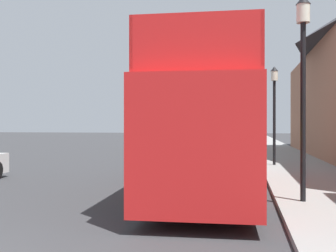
% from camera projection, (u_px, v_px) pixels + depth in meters
% --- Properties ---
extents(ground_plane, '(144.00, 144.00, 0.00)m').
position_uv_depth(ground_plane, '(164.00, 156.00, 25.74)').
color(ground_plane, '#333335').
extents(sidewalk, '(3.32, 108.00, 0.14)m').
position_uv_depth(sidewalk, '(289.00, 161.00, 21.38)').
color(sidewalk, gray).
rests_on(sidewalk, ground_plane).
extents(tour_bus, '(2.90, 9.71, 4.11)m').
position_uv_depth(tour_bus, '(207.00, 129.00, 11.74)').
color(tour_bus, red).
rests_on(tour_bus, ground_plane).
extents(parked_car_ahead_of_bus, '(1.91, 4.44, 1.31)m').
position_uv_depth(parked_car_ahead_of_bus, '(236.00, 153.00, 19.69)').
color(parked_car_ahead_of_bus, silver).
rests_on(parked_car_ahead_of_bus, ground_plane).
extents(lamp_post_nearest, '(0.35, 0.35, 5.05)m').
position_uv_depth(lamp_post_nearest, '(303.00, 61.00, 9.62)').
color(lamp_post_nearest, black).
rests_on(lamp_post_nearest, sidewalk).
extents(lamp_post_second, '(0.35, 0.35, 4.62)m').
position_uv_depth(lamp_post_second, '(274.00, 97.00, 18.41)').
color(lamp_post_second, black).
rests_on(lamp_post_second, sidewalk).
extents(lamp_post_third, '(0.35, 0.35, 4.31)m').
position_uv_depth(lamp_post_third, '(261.00, 109.00, 27.22)').
color(lamp_post_third, black).
rests_on(lamp_post_third, sidewalk).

